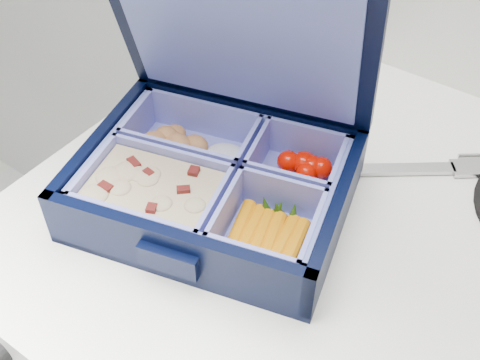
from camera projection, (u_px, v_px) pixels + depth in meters
The scene contains 3 objects.
bento_box at pixel (215, 183), 0.51m from camera, with size 0.22×0.17×0.05m, color black, non-canonical shape.
burner_grate_rear at pixel (254, 76), 0.65m from camera, with size 0.18×0.18×0.02m, color black.
fork at pixel (371, 170), 0.56m from camera, with size 0.03×0.19×0.01m, color #A8A8AA, non-canonical shape.
Camera 1 is at (0.02, 1.35, 1.20)m, focal length 45.00 mm.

